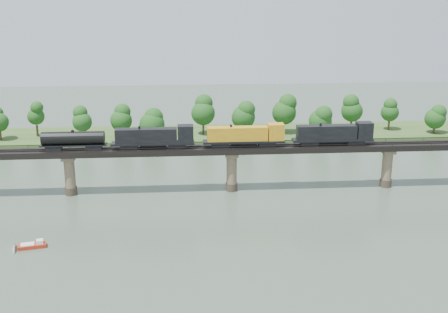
{
  "coord_description": "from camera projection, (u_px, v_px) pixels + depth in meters",
  "views": [
    {
      "loc": [
        -12.02,
        -103.6,
        48.39
      ],
      "look_at": [
        -1.93,
        30.0,
        9.0
      ],
      "focal_mm": 45.0,
      "sensor_mm": 36.0,
      "label": 1
    }
  ],
  "objects": [
    {
      "name": "ground",
      "position": [
        245.0,
        240.0,
        113.62
      ],
      "size": [
        400.0,
        400.0,
        0.0
      ],
      "primitive_type": "plane",
      "color": "#38483A",
      "rests_on": "ground"
    },
    {
      "name": "motorboat",
      "position": [
        33.0,
        245.0,
        110.28
      ],
      "size": [
        5.65,
        3.01,
        1.5
      ],
      "rotation": [
        0.0,
        0.0,
        0.21
      ],
      "color": "#A82813",
      "rests_on": "ground"
    },
    {
      "name": "far_treeline",
      "position": [
        194.0,
        115.0,
        187.58
      ],
      "size": [
        289.06,
        17.54,
        13.6
      ],
      "color": "#382619",
      "rests_on": "far_bank"
    },
    {
      "name": "bridge_superstructure",
      "position": [
        232.0,
        146.0,
        139.0
      ],
      "size": [
        220.0,
        4.9,
        0.75
      ],
      "color": "black",
      "rests_on": "bridge"
    },
    {
      "name": "bridge",
      "position": [
        232.0,
        170.0,
        140.78
      ],
      "size": [
        236.0,
        30.0,
        11.5
      ],
      "color": "#473A2D",
      "rests_on": "ground"
    },
    {
      "name": "far_bank",
      "position": [
        218.0,
        135.0,
        194.72
      ],
      "size": [
        300.0,
        24.0,
        1.6
      ],
      "primitive_type": "cube",
      "color": "#304C1E",
      "rests_on": "ground"
    },
    {
      "name": "freight_train",
      "position": [
        214.0,
        136.0,
        138.01
      ],
      "size": [
        81.97,
        3.19,
        5.64
      ],
      "color": "black",
      "rests_on": "bridge"
    }
  ]
}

